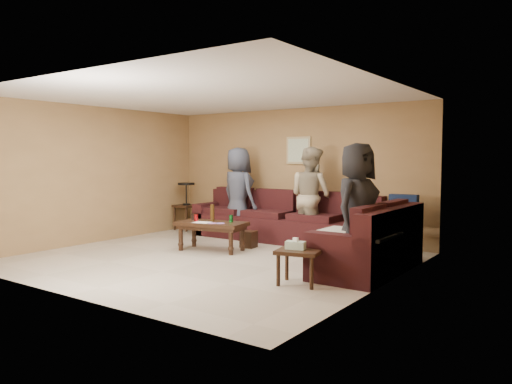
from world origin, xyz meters
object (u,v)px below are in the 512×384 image
at_px(sectional_sofa, 306,231).
at_px(person_middle, 311,196).
at_px(waste_bin, 249,239).
at_px(end_table_left, 186,205).
at_px(side_table_right, 298,254).
at_px(coffee_table, 211,226).
at_px(person_left, 238,193).
at_px(person_right, 357,209).

distance_m(sectional_sofa, person_middle, 0.75).
distance_m(waste_bin, person_middle, 1.35).
bearing_deg(end_table_left, sectional_sofa, -9.86).
distance_m(side_table_right, waste_bin, 2.63).
xyz_separation_m(coffee_table, person_left, (-0.48, 1.39, 0.47)).
bearing_deg(waste_bin, person_left, 136.11).
xyz_separation_m(side_table_right, waste_bin, (-1.99, 1.70, -0.24)).
distance_m(person_left, person_middle, 1.58).
height_order(end_table_left, person_middle, person_middle).
bearing_deg(person_middle, person_right, 151.88).
distance_m(end_table_left, side_table_right, 5.07).
bearing_deg(waste_bin, person_right, -18.18).
xyz_separation_m(coffee_table, person_middle, (1.10, 1.45, 0.47)).
xyz_separation_m(coffee_table, side_table_right, (2.33, -1.10, -0.03)).
bearing_deg(person_right, person_middle, 47.66).
bearing_deg(person_left, waste_bin, 152.90).
relative_size(coffee_table, person_middle, 0.71).
relative_size(sectional_sofa, person_left, 2.64).
bearing_deg(end_table_left, person_left, -5.36).
bearing_deg(person_right, waste_bin, 75.09).
height_order(person_left, person_right, same).
height_order(coffee_table, person_left, person_left).
xyz_separation_m(end_table_left, person_right, (4.68, -1.70, 0.35)).
height_order(coffee_table, end_table_left, end_table_left).
distance_m(sectional_sofa, coffee_table, 1.60).
height_order(end_table_left, waste_bin, end_table_left).
height_order(side_table_right, person_middle, person_middle).
bearing_deg(waste_bin, end_table_left, 158.26).
xyz_separation_m(waste_bin, person_right, (2.34, -0.77, 0.74)).
height_order(sectional_sofa, coffee_table, sectional_sofa).
bearing_deg(person_left, person_right, 170.56).
relative_size(coffee_table, side_table_right, 2.05).
relative_size(waste_bin, person_right, 0.16).
height_order(coffee_table, person_middle, person_middle).
bearing_deg(person_left, coffee_table, 125.95).
relative_size(coffee_table, waste_bin, 4.36).
bearing_deg(sectional_sofa, side_table_right, -62.93).
bearing_deg(end_table_left, person_right, -19.98).
bearing_deg(sectional_sofa, person_middle, 109.65).
relative_size(side_table_right, waste_bin, 2.12).
distance_m(coffee_table, end_table_left, 2.52).
bearing_deg(person_middle, side_table_right, 133.22).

